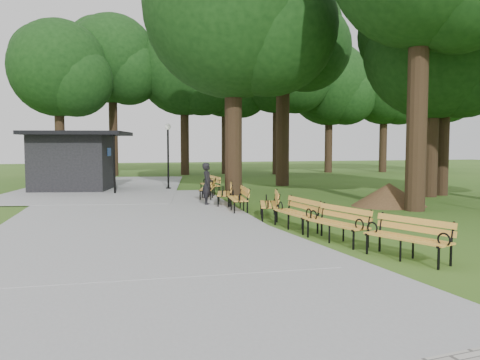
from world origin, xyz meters
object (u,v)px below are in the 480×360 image
object	(u,v)px
bench_2	(295,213)
bench_7	(210,185)
person	(207,184)
bench_0	(407,239)
bench_4	(237,199)
lawn_tree_2	(233,8)
bench_1	(337,224)
bench_3	(269,205)
dirt_mound	(389,194)
bench_5	(224,194)
bench_6	(207,189)
lawn_tree_5	(446,30)
lamp_post	(168,143)
lawn_tree_4	(283,31)
lawn_tree_1	(434,50)
kiosk	(73,161)

from	to	relation	value
bench_2	bench_7	xyz separation A→B (m)	(-0.37, 9.95, 0.00)
person	bench_7	distance (m)	4.21
bench_0	bench_7	distance (m)	13.96
bench_7	person	bearing A→B (deg)	-16.24
bench_7	bench_4	bearing A→B (deg)	-5.67
lawn_tree_2	bench_1	bearing A→B (deg)	-91.82
bench_0	bench_3	bearing A→B (deg)	166.25
dirt_mound	bench_0	xyz separation A→B (m)	(-4.49, -7.79, 0.00)
bench_5	lawn_tree_2	distance (m)	9.01
person	bench_7	size ratio (longest dim) A/B	0.87
bench_4	bench_5	world-z (taller)	same
bench_4	bench_6	world-z (taller)	same
lawn_tree_5	bench_1	bearing A→B (deg)	-138.12
dirt_mound	bench_0	world-z (taller)	same
bench_5	lawn_tree_5	world-z (taller)	lawn_tree_5
lamp_post	lawn_tree_4	distance (m)	9.07
bench_5	lawn_tree_5	xyz separation A→B (m)	(10.56, 0.95, 7.05)
bench_3	lawn_tree_2	bearing A→B (deg)	-169.13
bench_4	lawn_tree_5	world-z (taller)	lawn_tree_5
bench_3	lawn_tree_4	size ratio (longest dim) A/B	0.16
bench_1	lawn_tree_4	xyz separation A→B (m)	(4.31, 15.52, 8.21)
lawn_tree_1	lawn_tree_5	bearing A→B (deg)	24.33
kiosk	bench_4	bearing A→B (deg)	-45.85
kiosk	bench_3	distance (m)	13.35
bench_0	bench_2	size ratio (longest dim) A/B	1.00
bench_3	lawn_tree_2	distance (m)	10.95
bench_4	lawn_tree_2	xyz separation A→B (m)	(1.26, 5.49, 8.10)
bench_7	lawn_tree_2	distance (m)	8.18
lawn_tree_5	person	bearing A→B (deg)	-175.92
person	bench_2	bearing A→B (deg)	-152.02
bench_3	lawn_tree_4	distance (m)	14.87
lawn_tree_1	lawn_tree_4	xyz separation A→B (m)	(-4.35, 7.34, 2.15)
lawn_tree_5	bench_7	bearing A→B (deg)	162.21
dirt_mound	bench_1	bearing A→B (deg)	-131.23
kiosk	bench_2	distance (m)	15.23
person	bench_3	distance (m)	3.99
bench_2	bench_4	world-z (taller)	same
dirt_mound	bench_3	distance (m)	5.71
bench_2	bench_5	distance (m)	5.75
bench_5	dirt_mound	bearing A→B (deg)	86.56
kiosk	bench_5	distance (m)	10.01
bench_5	bench_6	world-z (taller)	same
person	bench_3	bearing A→B (deg)	-146.53
bench_0	lawn_tree_2	bearing A→B (deg)	158.34
bench_1	bench_3	bearing A→B (deg)	170.41
bench_6	lawn_tree_1	xyz separation A→B (m)	(9.82, -1.80, 6.05)
bench_7	lawn_tree_2	xyz separation A→B (m)	(1.02, -0.52, 8.10)
bench_1	lawn_tree_5	xyz separation A→B (m)	(9.60, 8.60, 7.05)
lamp_post	bench_3	size ratio (longest dim) A/B	1.80
bench_2	lawn_tree_1	distance (m)	12.47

